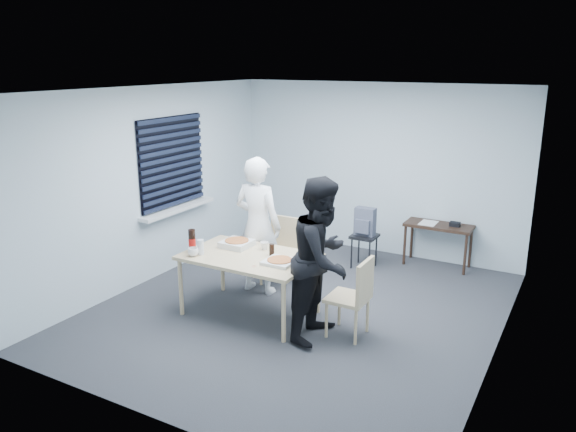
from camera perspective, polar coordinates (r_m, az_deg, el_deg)
The scene contains 19 objects.
room at distance 7.97m, azimuth -11.50°, elevation 4.62°, with size 5.00×5.00×5.00m.
dining_table at distance 6.54m, azimuth -3.95°, elevation -4.48°, with size 1.51×0.95×0.73m.
chair_far at distance 7.54m, azimuth -0.67°, elevation -2.98°, with size 0.42×0.42×0.89m.
chair_right at distance 6.10m, azimuth 6.86°, elevation -7.74°, with size 0.42×0.42×0.89m.
person_white at distance 7.13m, azimuth -3.08°, elevation -0.97°, with size 0.65×0.42×1.77m, color white.
person_black at distance 5.96m, azimuth 3.49°, elevation -4.35°, with size 0.86×0.47×1.77m, color black.
side_table at distance 8.37m, azimuth 15.05°, elevation -1.34°, with size 0.95×0.42×0.63m.
stool at distance 8.16m, azimuth 7.76°, elevation -2.66°, with size 0.35×0.35×0.49m.
backpack at distance 8.06m, azimuth 7.80°, elevation -0.61°, with size 0.29×0.21×0.40m.
pizza_box_a at distance 6.82m, azimuth -5.22°, elevation -2.78°, with size 0.34×0.34×0.08m.
pizza_box_b at distance 6.25m, azimuth -0.85°, elevation -4.62°, with size 0.33×0.33×0.05m.
mug_a at distance 6.56m, azimuth -9.60°, elevation -3.63°, with size 0.12×0.12×0.10m, color white.
mug_b at distance 6.69m, azimuth -2.41°, elevation -3.03°, with size 0.10×0.10×0.09m, color white.
cola_glass at distance 6.49m, azimuth -1.66°, elevation -3.45°, with size 0.06×0.06×0.14m, color black.
soda_bottle at distance 6.68m, azimuth -9.72°, elevation -2.53°, with size 0.09×0.09×0.27m.
plastic_cups at distance 6.58m, azimuth -8.87°, elevation -3.13°, with size 0.08×0.08×0.18m, color silver.
rubber_band at distance 6.18m, azimuth -3.47°, elevation -5.11°, with size 0.05×0.05×0.00m, color red.
papers at distance 8.37m, azimuth 14.07°, elevation -0.69°, with size 0.23×0.31×0.01m, color white.
black_box at distance 8.30m, azimuth 16.59°, elevation -0.80°, with size 0.14×0.10×0.06m, color black.
Camera 1 is at (2.91, -5.53, 2.92)m, focal length 35.00 mm.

